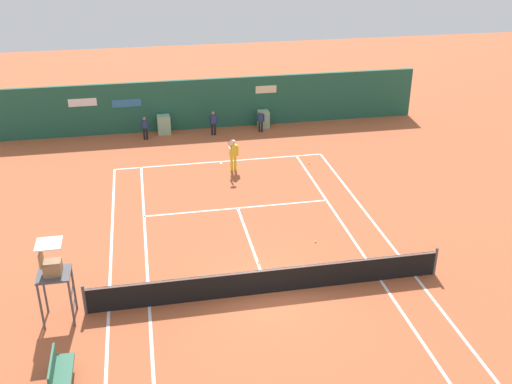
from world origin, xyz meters
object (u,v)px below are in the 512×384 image
(ball_kid_left_post, at_px, (145,127))
(tennis_ball_mid_court, at_px, (258,262))
(player_on_baseline, at_px, (233,153))
(tennis_ball_near_service_line, at_px, (309,163))
(ball_kid_centre_post, at_px, (261,120))
(tennis_ball_by_sideline, at_px, (316,242))
(ball_kid_right_post, at_px, (213,122))
(player_bench, at_px, (59,370))
(umpire_chair, at_px, (53,271))

(ball_kid_left_post, bearing_deg, tennis_ball_mid_court, 94.70)
(player_on_baseline, relative_size, tennis_ball_near_service_line, 26.70)
(ball_kid_centre_post, height_order, tennis_ball_by_sideline, ball_kid_centre_post)
(ball_kid_centre_post, bearing_deg, ball_kid_right_post, 9.81)
(ball_kid_centre_post, relative_size, ball_kid_right_post, 0.91)
(ball_kid_left_post, bearing_deg, ball_kid_right_post, 169.77)
(tennis_ball_near_service_line, bearing_deg, ball_kid_right_post, 129.15)
(ball_kid_right_post, bearing_deg, player_on_baseline, 89.96)
(ball_kid_centre_post, xyz_separation_m, tennis_ball_mid_court, (-2.87, -13.76, -0.70))
(player_on_baseline, bearing_deg, ball_kid_centre_post, -118.34)
(ball_kid_left_post, bearing_deg, tennis_ball_by_sideline, 105.49)
(player_bench, bearing_deg, tennis_ball_by_sideline, 124.00)
(tennis_ball_by_sideline, relative_size, tennis_ball_near_service_line, 1.00)
(ball_kid_right_post, distance_m, tennis_ball_mid_court, 13.79)
(player_bench, xyz_separation_m, ball_kid_centre_post, (9.38, 18.79, 0.22))
(umpire_chair, height_order, tennis_ball_near_service_line, umpire_chair)
(umpire_chair, xyz_separation_m, ball_kid_centre_post, (9.67, 15.79, -1.08))
(ball_kid_centre_post, distance_m, tennis_ball_mid_court, 14.08)
(player_bench, distance_m, player_on_baseline, 15.23)
(player_on_baseline, bearing_deg, player_bench, 59.40)
(tennis_ball_by_sideline, distance_m, tennis_ball_mid_court, 2.67)
(ball_kid_centre_post, xyz_separation_m, tennis_ball_near_service_line, (1.45, -5.13, -0.70))
(umpire_chair, bearing_deg, tennis_ball_by_sideline, 108.23)
(ball_kid_right_post, bearing_deg, tennis_ball_mid_court, 86.10)
(ball_kid_centre_post, bearing_deg, tennis_ball_mid_court, 88.03)
(umpire_chair, relative_size, ball_kid_left_post, 2.13)
(player_bench, xyz_separation_m, ball_kid_right_post, (6.64, 18.79, 0.29))
(player_bench, relative_size, tennis_ball_by_sideline, 21.37)
(tennis_ball_near_service_line, xyz_separation_m, tennis_ball_mid_court, (-4.32, -8.63, 0.00))
(ball_kid_left_post, bearing_deg, umpire_chair, 68.57)
(ball_kid_centre_post, xyz_separation_m, ball_kid_right_post, (-2.73, -0.00, 0.07))
(tennis_ball_near_service_line, relative_size, tennis_ball_mid_court, 1.00)
(ball_kid_left_post, relative_size, ball_kid_right_post, 0.94)
(umpire_chair, height_order, ball_kid_left_post, umpire_chair)
(tennis_ball_by_sideline, height_order, tennis_ball_mid_court, same)
(ball_kid_centre_post, bearing_deg, tennis_ball_by_sideline, 97.99)
(tennis_ball_by_sideline, bearing_deg, player_on_baseline, 105.12)
(tennis_ball_by_sideline, bearing_deg, player_bench, -146.00)
(umpire_chair, relative_size, ball_kid_right_post, 2.00)
(umpire_chair, relative_size, player_on_baseline, 1.53)
(umpire_chair, bearing_deg, player_bench, 5.58)
(player_bench, relative_size, ball_kid_left_post, 1.11)
(umpire_chair, distance_m, player_on_baseline, 12.82)
(ball_kid_centre_post, height_order, tennis_ball_near_service_line, ball_kid_centre_post)
(ball_kid_left_post, relative_size, tennis_ball_mid_court, 19.21)
(ball_kid_right_post, height_order, tennis_ball_near_service_line, ball_kid_right_post)
(ball_kid_right_post, bearing_deg, tennis_ball_by_sideline, 97.03)
(ball_kid_left_post, distance_m, tennis_ball_by_sideline, 14.15)
(ball_kid_left_post, distance_m, tennis_ball_near_service_line, 9.52)
(ball_kid_right_post, bearing_deg, ball_kid_left_post, -3.32)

